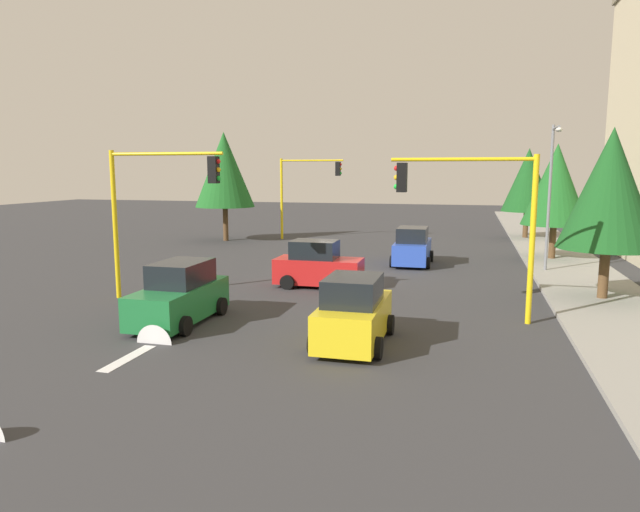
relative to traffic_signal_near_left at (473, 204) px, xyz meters
The scene contains 15 objects.
ground_plane 9.09m from the traffic_signal_near_left, 136.71° to the right, with size 120.00×120.00×0.00m, color #353538.
sidewalk_kerb 12.59m from the traffic_signal_near_left, 156.21° to the left, with size 80.00×4.00×0.15m, color gray.
lane_arrow_near 10.95m from the traffic_signal_near_left, 57.49° to the right, with size 2.40×1.10×1.10m.
traffic_signal_near_left is the anchor object (origin of this frame).
traffic_signal_far_right 23.00m from the traffic_signal_near_left, 150.41° to the right, with size 0.36×4.59×5.74m.
traffic_signal_near_right 11.34m from the traffic_signal_near_left, 90.00° to the right, with size 0.36×4.59×5.64m.
street_lamp_curbside 10.26m from the traffic_signal_near_left, 159.73° to the left, with size 2.15×0.28×7.00m.
tree_roadside_near 6.30m from the traffic_signal_near_left, 129.52° to the left, with size 3.55×3.55×6.45m.
tree_opposite_side 24.55m from the traffic_signal_near_left, 137.23° to the right, with size 4.13×4.13×7.53m.
tree_roadside_mid 14.66m from the traffic_signal_near_left, 162.74° to the left, with size 3.48×3.48×6.33m.
tree_roadside_far 24.31m from the traffic_signal_near_left, behind, with size 3.55×3.55×6.46m.
car_yellow 5.60m from the traffic_signal_near_left, 41.47° to the right, with size 3.80×1.95×1.98m.
car_green 9.89m from the traffic_signal_near_left, 73.43° to the right, with size 4.16×1.96×1.98m.
car_blue 11.61m from the traffic_signal_near_left, 164.99° to the right, with size 3.92×2.01×1.98m.
car_red 7.96m from the traffic_signal_near_left, 122.74° to the right, with size 1.94×3.63×1.98m.
Camera 1 is at (24.93, 5.52, 4.87)m, focal length 31.96 mm.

